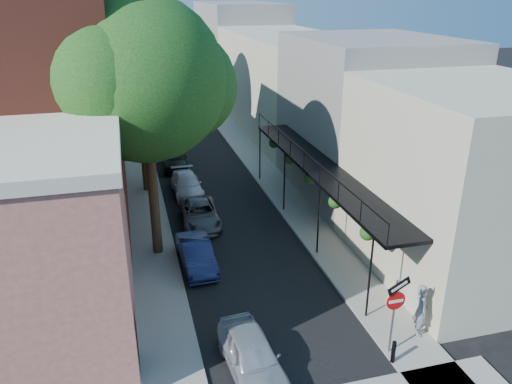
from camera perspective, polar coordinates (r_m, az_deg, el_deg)
road_surface at (r=42.73m, az=-8.17°, el=6.47°), size 6.00×64.00×0.01m
sidewalk_left at (r=42.47m, az=-13.56°, el=6.05°), size 2.00×64.00×0.12m
sidewalk_right at (r=43.34m, az=-2.89°, el=6.96°), size 2.00×64.00×0.12m
buildings_left at (r=40.47m, az=-21.75°, el=11.44°), size 10.10×59.10×12.00m
buildings_right at (r=43.22m, az=3.79°, el=12.83°), size 9.80×55.00×10.00m
sign_post at (r=17.05m, az=15.64°, el=-12.18°), size 0.89×0.17×2.99m
bollard at (r=17.55m, az=15.43°, el=-17.20°), size 0.14×0.14×0.80m
oak_near at (r=21.51m, az=-11.54°, el=12.26°), size 7.48×6.80×11.42m
oak_mid at (r=29.50m, az=-12.68°, el=13.15°), size 6.60×6.00×10.20m
oak_far at (r=38.34m, az=-13.51°, el=16.88°), size 7.70×7.00×11.90m
parked_car_a at (r=16.61m, az=-0.46°, el=-18.23°), size 1.83×3.99×1.32m
parked_car_b at (r=22.25m, az=-6.83°, el=-7.07°), size 1.45×3.76×1.22m
parked_car_c at (r=26.11m, az=-6.40°, el=-2.51°), size 2.06×4.22×1.15m
parked_car_d at (r=30.11m, az=-7.92°, el=0.86°), size 1.70×4.04×1.17m
parked_car_e at (r=34.65m, az=-9.28°, el=3.86°), size 1.90×4.19×1.40m
parked_car_f at (r=39.85m, az=-9.85°, el=6.05°), size 1.49×3.51×1.13m
pedestrian at (r=18.67m, az=18.33°, el=-12.67°), size 0.67×0.83×1.97m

